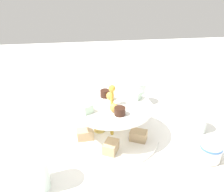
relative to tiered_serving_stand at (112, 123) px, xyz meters
name	(u,v)px	position (x,y,z in m)	size (l,w,h in m)	color
ground_plane	(112,137)	(0.00, 0.00, -0.05)	(2.40, 2.40, 0.00)	white
tiered_serving_stand	(112,123)	(0.00, 0.00, 0.00)	(0.28, 0.28, 0.17)	white
water_glass_tall_right	(33,167)	(0.20, 0.17, 0.01)	(0.07, 0.07, 0.12)	silver
water_glass_short_left	(196,121)	(-0.27, 0.00, -0.01)	(0.06, 0.06, 0.07)	silver
teacup_with_saucer	(210,154)	(-0.24, 0.14, -0.02)	(0.09, 0.09, 0.05)	white
butter_knife_left	(39,109)	(0.24, -0.20, -0.05)	(0.17, 0.01, 0.00)	silver
water_glass_mid_back	(138,93)	(-0.13, -0.20, 0.00)	(0.06, 0.06, 0.09)	silver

